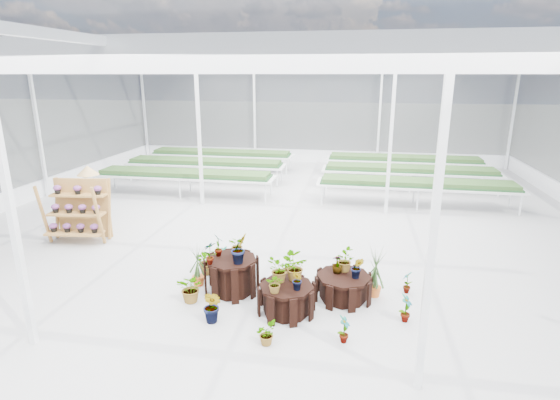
% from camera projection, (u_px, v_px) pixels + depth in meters
% --- Properties ---
extents(ground_plane, '(24.00, 24.00, 0.00)m').
position_uv_depth(ground_plane, '(266.00, 258.00, 10.37)').
color(ground_plane, gray).
rests_on(ground_plane, ground).
extents(greenhouse_shell, '(18.00, 24.00, 4.50)m').
position_uv_depth(greenhouse_shell, '(265.00, 165.00, 9.75)').
color(greenhouse_shell, white).
rests_on(greenhouse_shell, ground).
extents(steel_frame, '(18.00, 24.00, 4.50)m').
position_uv_depth(steel_frame, '(265.00, 165.00, 9.75)').
color(steel_frame, silver).
rests_on(steel_frame, ground).
extents(nursery_benches, '(16.00, 7.00, 0.84)m').
position_uv_depth(nursery_benches, '(303.00, 174.00, 17.07)').
color(nursery_benches, silver).
rests_on(nursery_benches, ground).
extents(plinth_tall, '(1.36, 1.36, 0.71)m').
position_uv_depth(plinth_tall, '(232.00, 275.00, 8.67)').
color(plinth_tall, black).
rests_on(plinth_tall, ground).
extents(plinth_mid, '(1.34, 1.34, 0.54)m').
position_uv_depth(plinth_mid, '(287.00, 299.00, 7.93)').
color(plinth_mid, black).
rests_on(plinth_mid, ground).
extents(plinth_low, '(1.38, 1.38, 0.49)m').
position_uv_depth(plinth_low, '(343.00, 287.00, 8.43)').
color(plinth_low, black).
rests_on(plinth_low, ground).
extents(shelf_rack, '(1.59, 0.97, 1.60)m').
position_uv_depth(shelf_rack, '(77.00, 212.00, 11.19)').
color(shelf_rack, olive).
rests_on(shelf_rack, ground).
extents(bird_table, '(0.54, 0.54, 1.77)m').
position_uv_depth(bird_table, '(91.00, 196.00, 12.33)').
color(bird_table, tan).
rests_on(bird_table, ground).
extents(nursery_plants, '(4.67, 2.86, 1.31)m').
position_uv_depth(nursery_plants, '(269.00, 271.00, 8.50)').
color(nursery_plants, '#2B4720').
rests_on(nursery_plants, ground).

